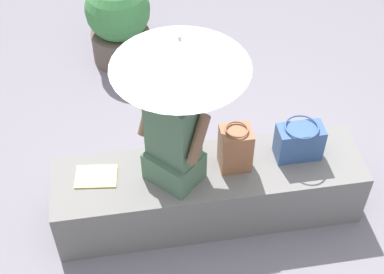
{
  "coord_description": "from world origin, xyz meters",
  "views": [
    {
      "loc": [
        0.52,
        2.49,
        3.34
      ],
      "look_at": [
        0.12,
        0.01,
        0.82
      ],
      "focal_mm": 51.82,
      "sensor_mm": 36.0,
      "label": 1
    }
  ],
  "objects_px": {
    "parasol": "(180,53)",
    "handbag_black": "(235,148)",
    "person_seated": "(173,136)",
    "planter_far": "(119,20)",
    "tote_bag_canvas": "(299,141)",
    "magazine": "(96,176)"
  },
  "relations": [
    {
      "from": "handbag_black",
      "to": "tote_bag_canvas",
      "type": "distance_m",
      "value": 0.46
    },
    {
      "from": "person_seated",
      "to": "planter_far",
      "type": "height_order",
      "value": "person_seated"
    },
    {
      "from": "magazine",
      "to": "person_seated",
      "type": "bearing_deg",
      "value": 178.6
    },
    {
      "from": "person_seated",
      "to": "handbag_black",
      "type": "distance_m",
      "value": 0.48
    },
    {
      "from": "handbag_black",
      "to": "parasol",
      "type": "bearing_deg",
      "value": -0.45
    },
    {
      "from": "handbag_black",
      "to": "planter_far",
      "type": "bearing_deg",
      "value": -71.28
    },
    {
      "from": "person_seated",
      "to": "magazine",
      "type": "relative_size",
      "value": 3.21
    },
    {
      "from": "handbag_black",
      "to": "magazine",
      "type": "xyz_separation_m",
      "value": [
        0.95,
        -0.04,
        -0.16
      ]
    },
    {
      "from": "parasol",
      "to": "handbag_black",
      "type": "bearing_deg",
      "value": 179.55
    },
    {
      "from": "person_seated",
      "to": "handbag_black",
      "type": "bearing_deg",
      "value": -174.74
    },
    {
      "from": "parasol",
      "to": "tote_bag_canvas",
      "type": "xyz_separation_m",
      "value": [
        -0.82,
        -0.02,
        -0.86
      ]
    },
    {
      "from": "planter_far",
      "to": "parasol",
      "type": "bearing_deg",
      "value": 98.82
    },
    {
      "from": "parasol",
      "to": "tote_bag_canvas",
      "type": "height_order",
      "value": "parasol"
    },
    {
      "from": "parasol",
      "to": "tote_bag_canvas",
      "type": "bearing_deg",
      "value": -178.61
    },
    {
      "from": "parasol",
      "to": "tote_bag_canvas",
      "type": "relative_size",
      "value": 3.52
    },
    {
      "from": "handbag_black",
      "to": "tote_bag_canvas",
      "type": "bearing_deg",
      "value": -177.15
    },
    {
      "from": "parasol",
      "to": "handbag_black",
      "type": "height_order",
      "value": "parasol"
    },
    {
      "from": "tote_bag_canvas",
      "to": "planter_far",
      "type": "relative_size",
      "value": 0.37
    },
    {
      "from": "handbag_black",
      "to": "tote_bag_canvas",
      "type": "xyz_separation_m",
      "value": [
        -0.46,
        -0.02,
        -0.03
      ]
    },
    {
      "from": "person_seated",
      "to": "planter_far",
      "type": "bearing_deg",
      "value": -83.01
    },
    {
      "from": "person_seated",
      "to": "parasol",
      "type": "relative_size",
      "value": 0.8
    },
    {
      "from": "parasol",
      "to": "handbag_black",
      "type": "relative_size",
      "value": 3.22
    }
  ]
}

